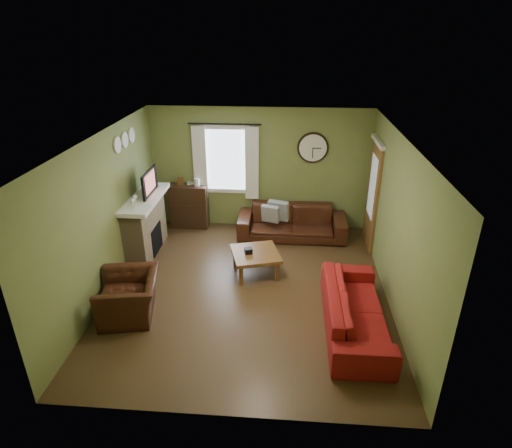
# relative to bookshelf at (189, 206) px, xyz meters

# --- Properties ---
(floor) EXTENTS (4.60, 5.20, 0.00)m
(floor) POSITION_rel_bookshelf_xyz_m (1.53, -2.41, -0.48)
(floor) COLOR #47321C
(floor) RESTS_ON ground
(ceiling) EXTENTS (4.60, 5.20, 0.00)m
(ceiling) POSITION_rel_bookshelf_xyz_m (1.53, -2.41, 2.12)
(ceiling) COLOR white
(ceiling) RESTS_ON ground
(wall_left) EXTENTS (0.00, 5.20, 2.60)m
(wall_left) POSITION_rel_bookshelf_xyz_m (-0.77, -2.41, 0.82)
(wall_left) COLOR olive
(wall_left) RESTS_ON ground
(wall_right) EXTENTS (0.00, 5.20, 2.60)m
(wall_right) POSITION_rel_bookshelf_xyz_m (3.83, -2.41, 0.82)
(wall_right) COLOR olive
(wall_right) RESTS_ON ground
(wall_back) EXTENTS (4.60, 0.00, 2.60)m
(wall_back) POSITION_rel_bookshelf_xyz_m (1.53, 0.19, 0.82)
(wall_back) COLOR olive
(wall_back) RESTS_ON ground
(wall_front) EXTENTS (4.60, 0.00, 2.60)m
(wall_front) POSITION_rel_bookshelf_xyz_m (1.53, -5.01, 0.82)
(wall_front) COLOR olive
(wall_front) RESTS_ON ground
(fireplace) EXTENTS (0.40, 1.40, 1.10)m
(fireplace) POSITION_rel_bookshelf_xyz_m (-0.57, -1.26, 0.07)
(fireplace) COLOR #A08660
(fireplace) RESTS_ON floor
(firebox) EXTENTS (0.04, 0.60, 0.55)m
(firebox) POSITION_rel_bookshelf_xyz_m (-0.38, -1.26, -0.18)
(firebox) COLOR black
(firebox) RESTS_ON fireplace
(mantel) EXTENTS (0.58, 1.60, 0.08)m
(mantel) POSITION_rel_bookshelf_xyz_m (-0.54, -1.26, 0.66)
(mantel) COLOR white
(mantel) RESTS_ON fireplace
(tv) EXTENTS (0.08, 0.60, 0.35)m
(tv) POSITION_rel_bookshelf_xyz_m (-0.52, -1.11, 0.87)
(tv) COLOR black
(tv) RESTS_ON mantel
(tv_screen) EXTENTS (0.02, 0.62, 0.36)m
(tv_screen) POSITION_rel_bookshelf_xyz_m (-0.44, -1.11, 0.93)
(tv_screen) COLOR #994C3F
(tv_screen) RESTS_ON mantel
(medallion_left) EXTENTS (0.28, 0.28, 0.03)m
(medallion_left) POSITION_rel_bookshelf_xyz_m (-0.75, -1.61, 1.77)
(medallion_left) COLOR white
(medallion_left) RESTS_ON wall_left
(medallion_mid) EXTENTS (0.28, 0.28, 0.03)m
(medallion_mid) POSITION_rel_bookshelf_xyz_m (-0.75, -1.26, 1.77)
(medallion_mid) COLOR white
(medallion_mid) RESTS_ON wall_left
(medallion_right) EXTENTS (0.28, 0.28, 0.03)m
(medallion_right) POSITION_rel_bookshelf_xyz_m (-0.75, -0.91, 1.77)
(medallion_right) COLOR white
(medallion_right) RESTS_ON wall_left
(window_pane) EXTENTS (1.00, 0.02, 1.30)m
(window_pane) POSITION_rel_bookshelf_xyz_m (0.83, 0.17, 1.02)
(window_pane) COLOR silver
(window_pane) RESTS_ON wall_back
(curtain_rod) EXTENTS (0.03, 0.03, 1.50)m
(curtain_rod) POSITION_rel_bookshelf_xyz_m (0.83, 0.07, 1.79)
(curtain_rod) COLOR black
(curtain_rod) RESTS_ON wall_back
(curtain_left) EXTENTS (0.28, 0.04, 1.55)m
(curtain_left) POSITION_rel_bookshelf_xyz_m (0.28, 0.07, 0.97)
(curtain_left) COLOR white
(curtain_left) RESTS_ON wall_back
(curtain_right) EXTENTS (0.28, 0.04, 1.55)m
(curtain_right) POSITION_rel_bookshelf_xyz_m (1.38, 0.07, 0.97)
(curtain_right) COLOR white
(curtain_right) RESTS_ON wall_back
(wall_clock) EXTENTS (0.64, 0.06, 0.64)m
(wall_clock) POSITION_rel_bookshelf_xyz_m (2.63, 0.14, 1.32)
(wall_clock) COLOR white
(wall_clock) RESTS_ON wall_back
(door) EXTENTS (0.05, 0.90, 2.10)m
(door) POSITION_rel_bookshelf_xyz_m (3.80, -0.56, 0.57)
(door) COLOR brown
(door) RESTS_ON floor
(bookshelf) EXTENTS (0.81, 0.34, 0.96)m
(bookshelf) POSITION_rel_bookshelf_xyz_m (0.00, 0.00, 0.00)
(bookshelf) COLOR black
(bookshelf) RESTS_ON floor
(book) EXTENTS (0.22, 0.26, 0.02)m
(book) POSITION_rel_bookshelf_xyz_m (-0.04, 0.11, 0.48)
(book) COLOR brown
(book) RESTS_ON bookshelf
(sofa_brown) EXTENTS (2.24, 0.88, 0.65)m
(sofa_brown) POSITION_rel_bookshelf_xyz_m (2.25, -0.33, -0.15)
(sofa_brown) COLOR #36190E
(sofa_brown) RESTS_ON floor
(pillow_left) EXTENTS (0.37, 0.22, 0.36)m
(pillow_left) POSITION_rel_bookshelf_xyz_m (1.80, -0.43, 0.07)
(pillow_left) COLOR gray
(pillow_left) RESTS_ON sofa_brown
(pillow_right) EXTENTS (0.45, 0.25, 0.43)m
(pillow_right) POSITION_rel_bookshelf_xyz_m (1.96, -0.25, 0.07)
(pillow_right) COLOR gray
(pillow_right) RESTS_ON sofa_brown
(sofa_red) EXTENTS (0.85, 2.18, 0.64)m
(sofa_red) POSITION_rel_bookshelf_xyz_m (3.18, -3.28, -0.16)
(sofa_red) COLOR maroon
(sofa_red) RESTS_ON floor
(armchair) EXTENTS (1.05, 1.15, 0.65)m
(armchair) POSITION_rel_bookshelf_xyz_m (-0.23, -3.21, -0.16)
(armchair) COLOR #36190E
(armchair) RESTS_ON floor
(coffee_table) EXTENTS (1.00, 1.00, 0.43)m
(coffee_table) POSITION_rel_bookshelf_xyz_m (1.61, -1.87, -0.27)
(coffee_table) COLOR brown
(coffee_table) RESTS_ON floor
(tissue_box) EXTENTS (0.16, 0.16, 0.10)m
(tissue_box) POSITION_rel_bookshelf_xyz_m (1.48, -1.91, -0.08)
(tissue_box) COLOR black
(tissue_box) RESTS_ON coffee_table
(wine_glass_a) EXTENTS (0.07, 0.07, 0.19)m
(wine_glass_a) POSITION_rel_bookshelf_xyz_m (-0.52, -1.83, 0.79)
(wine_glass_a) COLOR white
(wine_glass_a) RESTS_ON mantel
(wine_glass_b) EXTENTS (0.08, 0.08, 0.21)m
(wine_glass_b) POSITION_rel_bookshelf_xyz_m (-0.52, -1.71, 0.81)
(wine_glass_b) COLOR white
(wine_glass_b) RESTS_ON mantel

